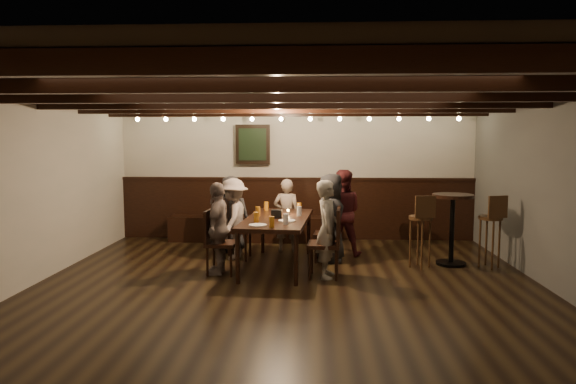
# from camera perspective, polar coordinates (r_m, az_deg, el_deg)

# --- Properties ---
(room) EXTENTS (7.00, 7.00, 7.00)m
(room) POSITION_cam_1_polar(r_m,az_deg,el_deg) (8.23, -1.31, 0.49)
(room) COLOR black
(room) RESTS_ON ground
(dining_table) EXTENTS (1.02, 2.00, 0.73)m
(dining_table) POSITION_cam_1_polar(r_m,az_deg,el_deg) (7.39, -1.22, -3.32)
(dining_table) COLOR black
(dining_table) RESTS_ON floor
(chair_left_near) EXTENTS (0.46, 0.46, 0.94)m
(chair_left_near) POSITION_cam_1_polar(r_m,az_deg,el_deg) (8.03, -5.84, -5.36)
(chair_left_near) COLOR black
(chair_left_near) RESTS_ON floor
(chair_left_far) EXTENTS (0.43, 0.43, 0.88)m
(chair_left_far) POSITION_cam_1_polar(r_m,az_deg,el_deg) (7.18, -7.48, -6.87)
(chair_left_far) COLOR black
(chair_left_far) RESTS_ON floor
(chair_right_near) EXTENTS (0.43, 0.43, 0.88)m
(chair_right_near) POSITION_cam_1_polar(r_m,az_deg,el_deg) (7.83, 4.51, -5.77)
(chair_right_near) COLOR black
(chair_right_near) RESTS_ON floor
(chair_right_far) EXTENTS (0.46, 0.46, 0.93)m
(chair_right_far) POSITION_cam_1_polar(r_m,az_deg,el_deg) (6.95, 4.15, -7.14)
(chair_right_far) COLOR black
(chair_right_far) RESTS_ON floor
(person_bench_left) EXTENTS (0.64, 0.45, 1.26)m
(person_bench_left) POSITION_cam_1_polar(r_m,az_deg,el_deg) (8.44, -6.36, -2.45)
(person_bench_left) COLOR #2A292C
(person_bench_left) RESTS_ON floor
(person_bench_centre) EXTENTS (0.46, 0.32, 1.21)m
(person_bench_centre) POSITION_cam_1_polar(r_m,az_deg,el_deg) (8.43, -0.15, -2.60)
(person_bench_centre) COLOR gray
(person_bench_centre) RESTS_ON floor
(person_bench_right) EXTENTS (0.70, 0.57, 1.37)m
(person_bench_right) POSITION_cam_1_polar(r_m,az_deg,el_deg) (8.20, 5.96, -2.29)
(person_bench_right) COLOR #591E21
(person_bench_right) RESTS_ON floor
(person_left_near) EXTENTS (0.53, 0.84, 1.25)m
(person_left_near) POSITION_cam_1_polar(r_m,az_deg,el_deg) (7.98, -6.08, -2.96)
(person_left_near) COLOR gray
(person_left_near) RESTS_ON floor
(person_left_far) EXTENTS (0.37, 0.77, 1.27)m
(person_left_far) POSITION_cam_1_polar(r_m,az_deg,el_deg) (7.11, -7.76, -4.00)
(person_left_far) COLOR slate
(person_left_far) RESTS_ON floor
(person_right_near) EXTENTS (0.47, 0.68, 1.34)m
(person_right_near) POSITION_cam_1_polar(r_m,az_deg,el_deg) (7.76, 4.77, -2.88)
(person_right_near) COLOR black
(person_right_near) RESTS_ON floor
(person_right_far) EXTENTS (0.35, 0.50, 1.31)m
(person_right_far) POSITION_cam_1_polar(r_m,az_deg,el_deg) (6.88, 4.42, -4.13)
(person_right_far) COLOR gray
(person_right_far) RESTS_ON floor
(pint_a) EXTENTS (0.07, 0.07, 0.14)m
(pint_a) POSITION_cam_1_polar(r_m,az_deg,el_deg) (8.10, -2.44, -1.58)
(pint_a) COLOR #BF7219
(pint_a) RESTS_ON dining_table
(pint_b) EXTENTS (0.07, 0.07, 0.14)m
(pint_b) POSITION_cam_1_polar(r_m,az_deg,el_deg) (7.98, 1.25, -1.69)
(pint_b) COLOR #BF7219
(pint_b) RESTS_ON dining_table
(pint_c) EXTENTS (0.07, 0.07, 0.14)m
(pint_c) POSITION_cam_1_polar(r_m,az_deg,el_deg) (7.52, -3.37, -2.17)
(pint_c) COLOR #BF7219
(pint_c) RESTS_ON dining_table
(pint_d) EXTENTS (0.07, 0.07, 0.14)m
(pint_d) POSITION_cam_1_polar(r_m,az_deg,el_deg) (7.53, 1.26, -2.15)
(pint_d) COLOR silver
(pint_d) RESTS_ON dining_table
(pint_e) EXTENTS (0.07, 0.07, 0.14)m
(pint_e) POSITION_cam_1_polar(r_m,az_deg,el_deg) (6.97, -3.57, -2.82)
(pint_e) COLOR #BF7219
(pint_e) RESTS_ON dining_table
(pint_f) EXTENTS (0.07, 0.07, 0.14)m
(pint_f) POSITION_cam_1_polar(r_m,az_deg,el_deg) (6.80, -0.25, -3.03)
(pint_f) COLOR silver
(pint_f) RESTS_ON dining_table
(pint_g) EXTENTS (0.07, 0.07, 0.14)m
(pint_g) POSITION_cam_1_polar(r_m,az_deg,el_deg) (6.58, -1.83, -3.34)
(pint_g) COLOR #BF7219
(pint_g) RESTS_ON dining_table
(plate_near) EXTENTS (0.24, 0.24, 0.01)m
(plate_near) POSITION_cam_1_polar(r_m,az_deg,el_deg) (6.72, -3.38, -3.68)
(plate_near) COLOR white
(plate_near) RESTS_ON dining_table
(plate_far) EXTENTS (0.24, 0.24, 0.01)m
(plate_far) POSITION_cam_1_polar(r_m,az_deg,el_deg) (7.06, -0.14, -3.21)
(plate_far) COLOR white
(plate_far) RESTS_ON dining_table
(condiment_caddy) EXTENTS (0.15, 0.10, 0.12)m
(condiment_caddy) POSITION_cam_1_polar(r_m,az_deg,el_deg) (7.32, -1.28, -2.46)
(condiment_caddy) COLOR black
(condiment_caddy) RESTS_ON dining_table
(candle) EXTENTS (0.05, 0.05, 0.05)m
(candle) POSITION_cam_1_polar(r_m,az_deg,el_deg) (7.65, 0.00, -2.36)
(candle) COLOR beige
(candle) RESTS_ON dining_table
(high_top_table) EXTENTS (0.59, 0.59, 1.05)m
(high_top_table) POSITION_cam_1_polar(r_m,az_deg,el_deg) (7.91, 17.78, -2.83)
(high_top_table) COLOR black
(high_top_table) RESTS_ON floor
(bar_stool_left) EXTENTS (0.34, 0.36, 1.06)m
(bar_stool_left) POSITION_cam_1_polar(r_m,az_deg,el_deg) (7.65, 14.48, -5.26)
(bar_stool_left) COLOR #342110
(bar_stool_left) RESTS_ON floor
(bar_stool_right) EXTENTS (0.36, 0.37, 1.06)m
(bar_stool_right) POSITION_cam_1_polar(r_m,az_deg,el_deg) (7.95, 21.51, -5.06)
(bar_stool_right) COLOR #342110
(bar_stool_right) RESTS_ON floor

